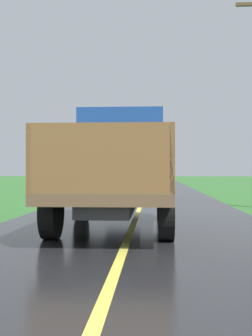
% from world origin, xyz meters
% --- Properties ---
extents(banana_truck_near, '(2.38, 5.82, 2.80)m').
position_xyz_m(banana_truck_near, '(-0.36, 9.00, 1.48)').
color(banana_truck_near, '#2D2D30').
rests_on(banana_truck_near, road_surface).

